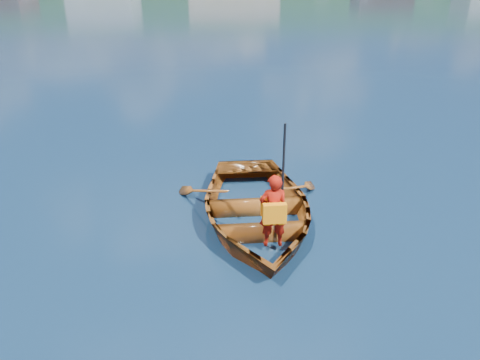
{
  "coord_description": "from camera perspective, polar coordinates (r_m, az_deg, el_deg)",
  "views": [
    {
      "loc": [
        -1.15,
        -6.26,
        3.94
      ],
      "look_at": [
        -1.23,
        0.61,
        0.76
      ],
      "focal_mm": 35.0,
      "sensor_mm": 36.0,
      "label": 1
    }
  ],
  "objects": [
    {
      "name": "rowboat",
      "position": [
        7.81,
        1.88,
        -3.49
      ],
      "size": [
        3.07,
        4.03,
        0.78
      ],
      "color": "#7E380D",
      "rests_on": "ground"
    },
    {
      "name": "ground",
      "position": [
        7.49,
        9.49,
        -7.34
      ],
      "size": [
        600.0,
        600.0,
        0.0
      ],
      "color": "#0C293D",
      "rests_on": "ground"
    },
    {
      "name": "child_paddler",
      "position": [
        6.84,
        4.1,
        -3.75
      ],
      "size": [
        0.44,
        0.37,
        1.86
      ],
      "color": "#A41409",
      "rests_on": "ground"
    }
  ]
}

